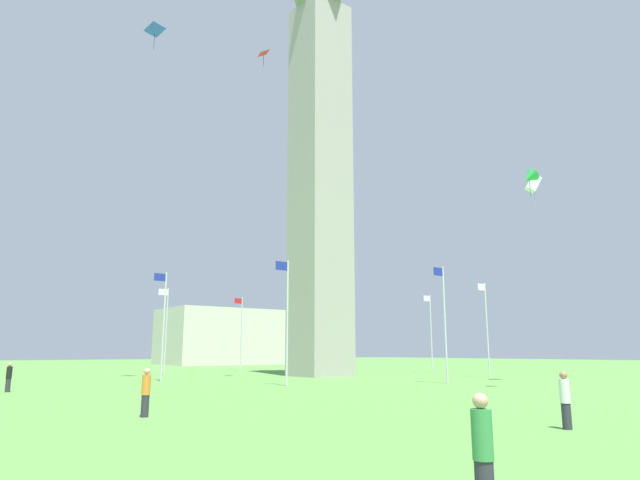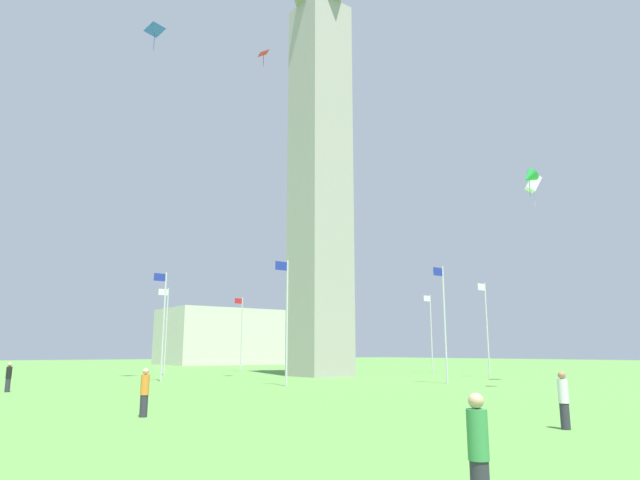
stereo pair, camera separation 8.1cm
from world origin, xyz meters
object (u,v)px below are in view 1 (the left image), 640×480
Objects in this scene: flagpole_e at (444,319)px; kite_red_diamond at (264,54)px; flagpole_sw at (338,332)px; person_green_shirt at (483,454)px; kite_white_box at (533,184)px; kite_blue_diamond at (155,30)px; distant_building at (232,337)px; person_white_shirt at (565,400)px; flagpole_s at (431,330)px; person_black_shirt at (9,377)px; obelisk_monument at (320,157)px; flagpole_n at (163,321)px; flagpole_w at (241,331)px; person_orange_shirt at (146,393)px; flagpole_nw at (166,327)px; kite_green_delta at (529,178)px; flagpole_se at (487,325)px; flagpole_ne at (287,316)px.

kite_red_diamond is at bearing -48.54° from flagpole_e.
flagpole_sw is 5.03× the size of person_green_shirt.
kite_blue_diamond reaches higher than kite_white_box.
person_white_shirt is at bearing 68.54° from distant_building.
distant_building reaches higher than person_white_shirt.
flagpole_s reaches higher than person_white_shirt.
person_black_shirt is 40.69m from kite_white_box.
obelisk_monument is 5.07× the size of flagpole_n.
flagpole_w is at bearing 63.64° from distant_building.
obelisk_monument is at bearing 179.04° from kite_blue_diamond.
flagpole_sw is at bearing -159.48° from kite_blue_diamond.
flagpole_n is 5.02× the size of person_orange_shirt.
kite_blue_diamond is at bearing 13.35° from person_black_shirt.
person_orange_shirt is (37.57, 35.66, -3.99)m from flagpole_sw.
flagpole_s reaches higher than person_orange_shirt.
person_orange_shirt is at bearing 67.68° from flagpole_nw.
person_white_shirt is at bearing 72.19° from flagpole_w.
flagpole_n is 1.00× the size of flagpole_w.
person_green_shirt is 0.95× the size of kite_green_delta.
person_black_shirt is 0.77× the size of kite_blue_diamond.
kite_white_box reaches higher than person_black_shirt.
person_black_shirt is at bearing 46.93° from flagpole_nw.
person_white_shirt is (5.14, 46.92, -4.00)m from flagpole_nw.
flagpole_sw is at bearing 157.50° from flagpole_w.
kite_blue_diamond is at bearing -0.51° from flagpole_s.
flagpole_s is 48.48m from person_white_shirt.
person_black_shirt is 0.62× the size of kite_white_box.
kite_green_delta is (-16.71, 25.70, -17.30)m from kite_blue_diamond.
flagpole_sw is at bearing -157.50° from flagpole_n.
flagpole_se reaches higher than person_black_shirt.
person_white_shirt is at bearing 33.90° from kite_green_delta.
flagpole_nw is 53.69m from person_green_shirt.
distant_building is at bearing -98.60° from kite_white_box.
flagpole_se is at bearing -0.11° from person_white_shirt.
kite_green_delta is (-9.83, 13.93, 8.75)m from flagpole_ne.
flagpole_w is (16.22, -16.22, 0.00)m from flagpole_s.
flagpole_w is at bearing -112.50° from flagpole_ne.
flagpole_w is at bearing -89.81° from obelisk_monument.
flagpole_se is at bearing 157.50° from flagpole_n.
flagpole_w is (11.47, -27.68, 0.00)m from flagpole_se.
kite_blue_diamond is at bearing -0.96° from obelisk_monument.
person_white_shirt is (28.07, 23.99, -4.00)m from flagpole_se.
kite_blue_diamond is at bearing 52.16° from person_white_shirt.
flagpole_nw is 5.04× the size of person_white_shirt.
flagpole_e is 5.14× the size of person_black_shirt.
flagpole_w is (-0.00, -32.43, 0.00)m from flagpole_e.
person_white_shirt is 0.63× the size of kite_white_box.
flagpole_w is at bearing -92.25° from kite_green_delta.
flagpole_w reaches higher than person_white_shirt.
flagpole_ne reaches higher than person_orange_shirt.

